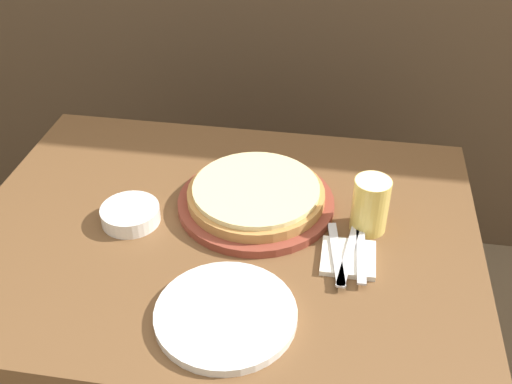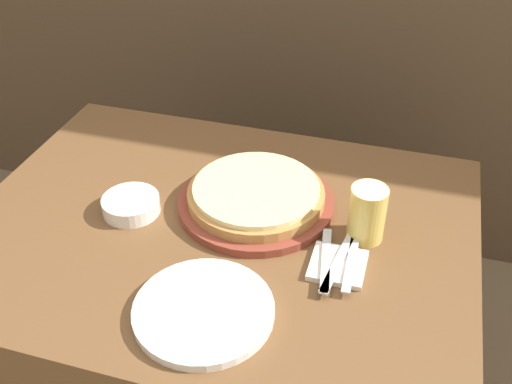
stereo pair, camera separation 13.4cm
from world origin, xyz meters
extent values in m
cube|color=brown|center=(0.00, 0.00, 0.38)|extent=(1.11, 0.85, 0.77)
cylinder|color=brown|center=(0.06, 0.09, 0.78)|extent=(0.35, 0.35, 0.02)
cylinder|color=#B77F42|center=(0.06, 0.09, 0.80)|extent=(0.31, 0.31, 0.02)
cylinder|color=beige|center=(0.06, 0.09, 0.82)|extent=(0.28, 0.28, 0.01)
cylinder|color=#E5C65B|center=(0.31, 0.05, 0.83)|extent=(0.08, 0.08, 0.12)
cylinder|color=white|center=(0.31, 0.05, 0.89)|extent=(0.08, 0.08, 0.01)
cylinder|color=white|center=(0.06, -0.25, 0.78)|extent=(0.26, 0.26, 0.02)
cylinder|color=white|center=(-0.20, -0.01, 0.79)|extent=(0.13, 0.13, 0.04)
cube|color=silver|center=(0.28, -0.06, 0.78)|extent=(0.11, 0.11, 0.01)
cube|color=silver|center=(0.25, -0.06, 0.78)|extent=(0.05, 0.19, 0.00)
cube|color=silver|center=(0.28, -0.06, 0.78)|extent=(0.04, 0.19, 0.00)
cube|color=silver|center=(0.30, -0.06, 0.78)|extent=(0.02, 0.16, 0.00)
camera|label=1|loc=(0.24, -0.98, 1.60)|focal=42.00mm
camera|label=2|loc=(0.37, -0.95, 1.60)|focal=42.00mm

